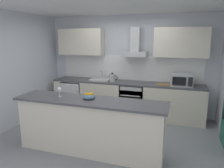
{
  "coord_description": "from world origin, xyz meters",
  "views": [
    {
      "loc": [
        1.37,
        -3.88,
        2.01
      ],
      "look_at": [
        -0.03,
        0.37,
        1.05
      ],
      "focal_mm": 34.38,
      "sensor_mm": 36.0,
      "label": 1
    }
  ],
  "objects": [
    {
      "name": "range_hood",
      "position": [
        0.21,
        1.49,
        1.79
      ],
      "size": [
        0.62,
        0.45,
        0.72
      ],
      "color": "#B7BABC"
    },
    {
      "name": "oven",
      "position": [
        0.21,
        1.36,
        0.46
      ],
      "size": [
        0.6,
        0.62,
        0.8
      ],
      "color": "slate",
      "rests_on": "ground"
    },
    {
      "name": "upper_cabinets",
      "position": [
        0.0,
        1.53,
        1.91
      ],
      "size": [
        3.87,
        0.32,
        0.7
      ],
      "color": "beige"
    },
    {
      "name": "wall_back",
      "position": [
        0.0,
        1.76,
        1.3
      ],
      "size": [
        5.46,
        0.12,
        2.6
      ],
      "primitive_type": "cube",
      "color": "silver",
      "rests_on": "ground"
    },
    {
      "name": "wall_left",
      "position": [
        -2.29,
        0.0,
        1.3
      ],
      "size": [
        0.12,
        4.41,
        2.6
      ],
      "primitive_type": "cube",
      "color": "silver",
      "rests_on": "ground"
    },
    {
      "name": "kettle",
      "position": [
        -0.34,
        1.32,
        1.01
      ],
      "size": [
        0.29,
        0.15,
        0.24
      ],
      "color": "#B7BABC",
      "rests_on": "counter_back"
    },
    {
      "name": "ground",
      "position": [
        0.0,
        0.0,
        -0.01
      ],
      "size": [
        5.46,
        4.41,
        0.02
      ],
      "primitive_type": "cube",
      "color": "gray"
    },
    {
      "name": "backsplash_tile",
      "position": [
        0.0,
        1.69,
        1.23
      ],
      "size": [
        3.79,
        0.02,
        0.66
      ],
      "primitive_type": "cube",
      "color": "white"
    },
    {
      "name": "microwave",
      "position": [
        1.39,
        1.33,
        1.05
      ],
      "size": [
        0.5,
        0.38,
        0.3
      ],
      "color": "#B7BABC",
      "rests_on": "counter_back"
    },
    {
      "name": "fruit_bowl",
      "position": [
        -0.14,
        -0.6,
        1.02
      ],
      "size": [
        0.22,
        0.22,
        0.13
      ],
      "color": "slate",
      "rests_on": "counter_island"
    },
    {
      "name": "refrigerator",
      "position": [
        -1.47,
        1.36,
        0.43
      ],
      "size": [
        0.58,
        0.6,
        0.85
      ],
      "color": "white",
      "rests_on": "ground"
    },
    {
      "name": "counter_island",
      "position": [
        -0.12,
        -0.64,
        0.49
      ],
      "size": [
        2.67,
        0.64,
        0.97
      ],
      "color": "beige",
      "rests_on": "ground"
    },
    {
      "name": "sink",
      "position": [
        -0.7,
        1.37,
        0.93
      ],
      "size": [
        0.5,
        0.4,
        0.26
      ],
      "color": "silver",
      "rests_on": "counter_back"
    },
    {
      "name": "counter_back",
      "position": [
        0.0,
        1.38,
        0.45
      ],
      "size": [
        3.93,
        0.6,
        0.9
      ],
      "color": "beige",
      "rests_on": "ground"
    },
    {
      "name": "wine_glass",
      "position": [
        -0.7,
        -0.62,
        1.1
      ],
      "size": [
        0.08,
        0.08,
        0.18
      ],
      "color": "silver",
      "rests_on": "counter_island"
    },
    {
      "name": "ceiling",
      "position": [
        0.0,
        0.0,
        2.61
      ],
      "size": [
        5.46,
        4.41,
        0.02
      ],
      "primitive_type": "cube",
      "color": "white"
    },
    {
      "name": "chopping_board",
      "position": [
        0.97,
        1.33,
        0.91
      ],
      "size": [
        0.36,
        0.26,
        0.02
      ],
      "primitive_type": "cube",
      "rotation": [
        0.0,
        0.0,
        0.11
      ],
      "color": "#9E7247",
      "rests_on": "counter_back"
    }
  ]
}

